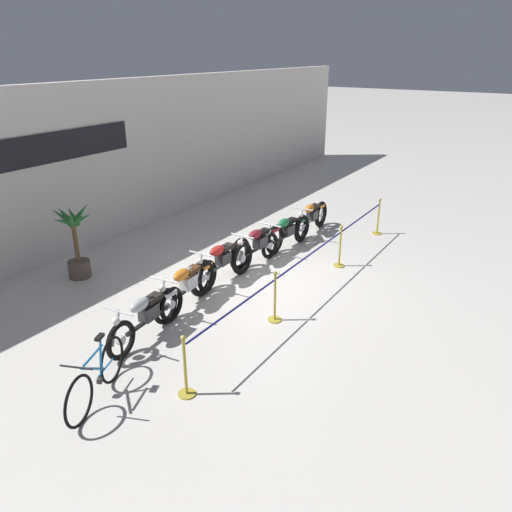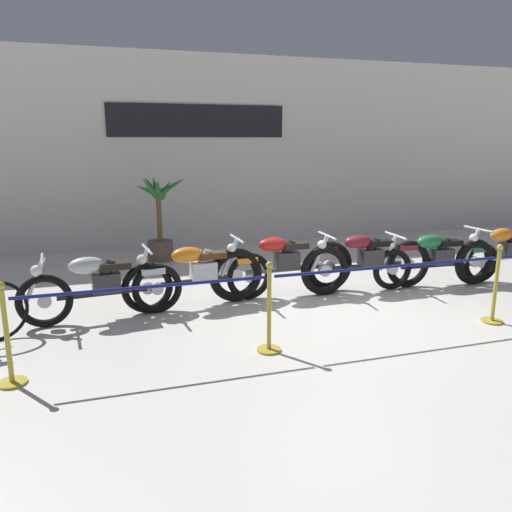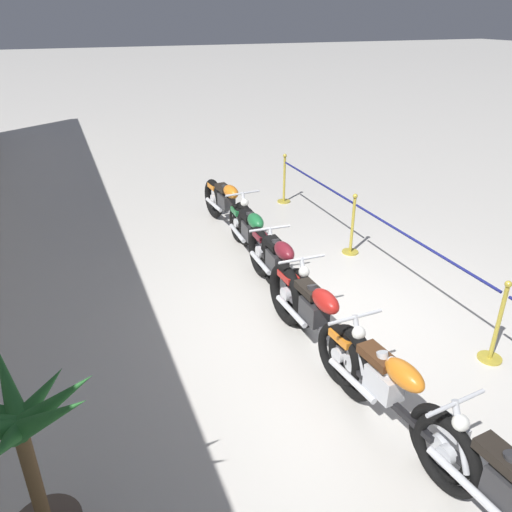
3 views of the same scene
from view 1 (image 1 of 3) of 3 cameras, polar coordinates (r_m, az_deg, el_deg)
The scene contains 14 objects.
ground_plane at distance 11.57m, azimuth 1.09°, elevation -2.56°, with size 120.00×120.00×0.00m, color silver.
back_wall at distance 14.11m, azimuth -17.26°, elevation 10.08°, with size 28.00×0.29×4.20m.
motorcycle_silver_0 at distance 9.26m, azimuth -12.37°, elevation -6.67°, with size 2.15×0.62×0.93m.
motorcycle_orange_1 at distance 10.24m, azimuth -7.91°, elevation -3.34°, with size 2.24×0.63×0.94m.
motorcycle_red_2 at distance 11.21m, azimuth -3.94°, elevation -0.74°, with size 2.35×0.62×0.98m.
motorcycle_maroon_3 at distance 12.19m, azimuth 0.33°, elevation 1.27°, with size 2.26×0.62×0.97m.
motorcycle_green_4 at distance 13.17m, azimuth 3.53°, elevation 2.76°, with size 2.34×0.62×0.91m.
motorcycle_orange_5 at distance 14.30m, azimuth 6.34°, elevation 4.33°, with size 2.21×0.62×0.96m.
bicycle at distance 7.98m, azimuth -17.77°, elevation -13.10°, with size 1.67×0.73×0.98m.
potted_palm_left_of_row at distance 12.04m, azimuth -19.91°, elevation 1.60°, with size 1.08×1.09×1.78m.
stanchion_far_left at distance 9.71m, azimuth 2.92°, elevation -3.06°, with size 8.63×0.28×1.05m.
stanchion_mid_left at distance 9.68m, azimuth 2.16°, elevation -5.51°, with size 0.28×0.28×1.05m.
stanchion_mid_right at distance 12.25m, azimuth 9.53°, elevation 0.41°, with size 0.28×0.28×1.05m.
stanchion_far_right at distance 14.66m, azimuth 13.75°, elevation 3.80°, with size 0.28×0.28×1.05m.
Camera 1 is at (-8.99, -5.39, 4.91)m, focal length 35.00 mm.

